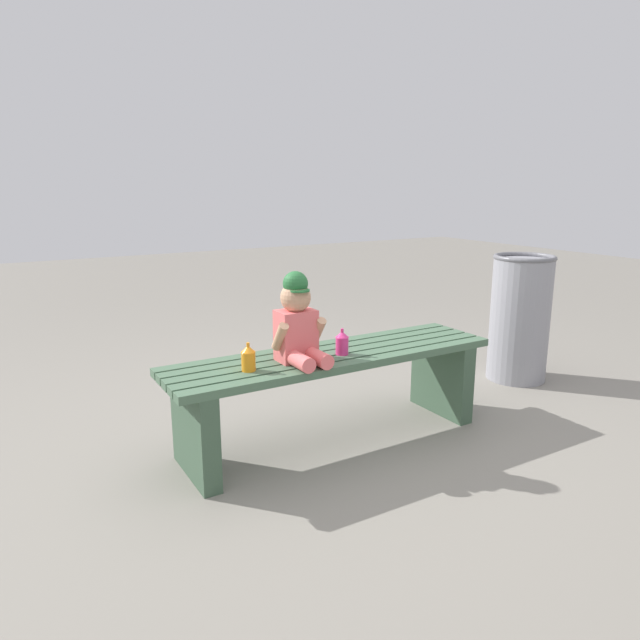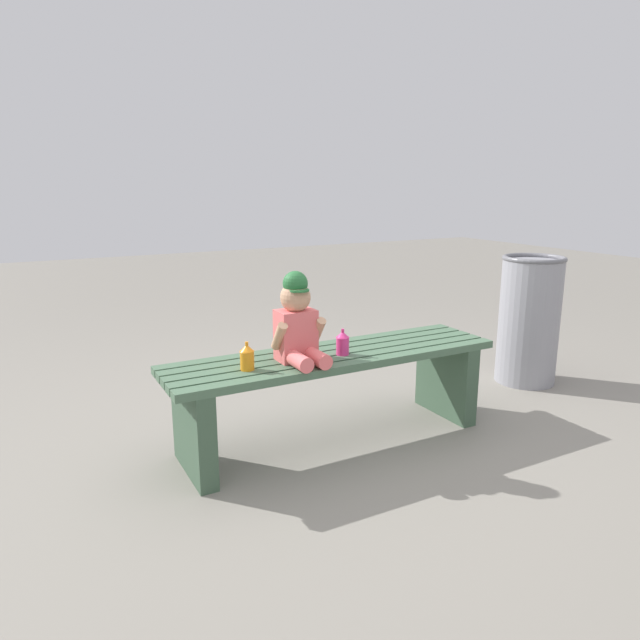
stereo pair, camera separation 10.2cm
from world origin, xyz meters
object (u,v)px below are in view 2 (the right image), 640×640
(child_figure, at_px, (297,323))
(park_bench, at_px, (334,381))
(sippy_cup_right, at_px, (343,343))
(trash_bin, at_px, (529,319))
(sippy_cup_left, at_px, (247,357))

(child_figure, bearing_deg, park_bench, 9.06)
(park_bench, height_order, child_figure, child_figure)
(park_bench, height_order, sippy_cup_right, sippy_cup_right)
(child_figure, bearing_deg, sippy_cup_right, -3.60)
(child_figure, relative_size, trash_bin, 0.51)
(sippy_cup_right, xyz_separation_m, trash_bin, (1.47, 0.22, -0.10))
(park_bench, xyz_separation_m, sippy_cup_right, (0.02, -0.05, 0.20))
(sippy_cup_left, bearing_deg, park_bench, 5.94)
(park_bench, relative_size, child_figure, 4.00)
(sippy_cup_left, bearing_deg, sippy_cup_right, 0.00)
(sippy_cup_left, distance_m, trash_bin, 1.96)
(park_bench, relative_size, sippy_cup_right, 13.06)
(child_figure, height_order, trash_bin, child_figure)
(child_figure, relative_size, sippy_cup_left, 3.26)
(sippy_cup_right, relative_size, trash_bin, 0.16)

